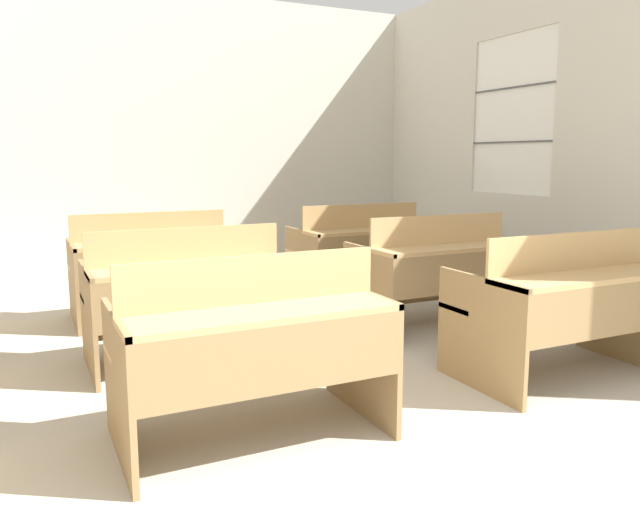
# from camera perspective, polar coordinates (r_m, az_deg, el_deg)

# --- Properties ---
(wall_back) EXTENTS (6.81, 0.06, 3.08)m
(wall_back) POSITION_cam_1_polar(r_m,az_deg,el_deg) (7.00, -17.62, 10.35)
(wall_back) COLOR beige
(wall_back) RESTS_ON ground_plane
(wall_right_with_window) EXTENTS (0.06, 5.61, 3.08)m
(wall_right_with_window) POSITION_cam_1_polar(r_m,az_deg,el_deg) (5.98, 22.05, 10.28)
(wall_right_with_window) COLOR beige
(wall_right_with_window) RESTS_ON ground_plane
(bench_front_center) EXTENTS (1.23, 0.74, 0.88)m
(bench_front_center) POSITION_cam_1_polar(r_m,az_deg,el_deg) (2.95, -6.16, -8.09)
(bench_front_center) COLOR olive
(bench_front_center) RESTS_ON ground_plane
(bench_front_right) EXTENTS (1.23, 0.74, 0.88)m
(bench_front_right) POSITION_cam_1_polar(r_m,az_deg,el_deg) (4.03, 21.46, -4.01)
(bench_front_right) COLOR olive
(bench_front_right) RESTS_ON ground_plane
(bench_second_center) EXTENTS (1.23, 0.74, 0.88)m
(bench_second_center) POSITION_cam_1_polar(r_m,az_deg,el_deg) (4.12, -12.05, -3.31)
(bench_second_center) COLOR #93744A
(bench_second_center) RESTS_ON ground_plane
(bench_second_right) EXTENTS (1.23, 0.74, 0.88)m
(bench_second_right) POSITION_cam_1_polar(r_m,az_deg,el_deg) (4.97, 10.68, -1.18)
(bench_second_right) COLOR #98794F
(bench_second_right) RESTS_ON ground_plane
(bench_third_center) EXTENTS (1.23, 0.74, 0.88)m
(bench_third_center) POSITION_cam_1_polar(r_m,az_deg,el_deg) (5.32, -15.18, -0.67)
(bench_third_center) COLOR olive
(bench_third_center) RESTS_ON ground_plane
(bench_third_right) EXTENTS (1.23, 0.74, 0.88)m
(bench_third_right) POSITION_cam_1_polar(r_m,az_deg,el_deg) (6.01, 3.74, 0.71)
(bench_third_right) COLOR olive
(bench_third_right) RESTS_ON ground_plane
(wastepaper_bin) EXTENTS (0.30, 0.30, 0.28)m
(wastepaper_bin) POSITION_cam_1_polar(r_m,az_deg,el_deg) (7.32, 8.48, -0.40)
(wastepaper_bin) COLOR #1E6B33
(wastepaper_bin) RESTS_ON ground_plane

